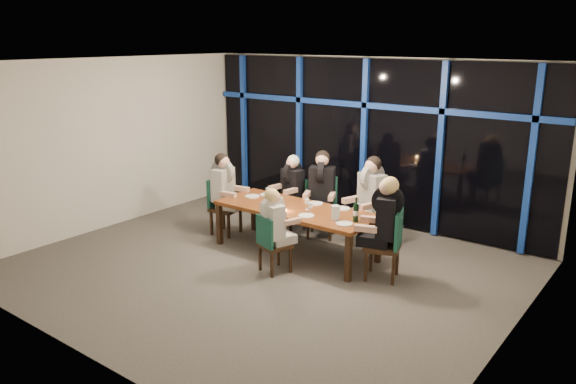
# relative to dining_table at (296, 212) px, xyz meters

# --- Properties ---
(room) EXTENTS (7.04, 7.00, 3.02)m
(room) POSITION_rel_dining_table_xyz_m (0.00, -0.80, 1.34)
(room) COLOR #58544E
(room) RESTS_ON ground
(window_wall) EXTENTS (6.86, 0.43, 2.94)m
(window_wall) POSITION_rel_dining_table_xyz_m (0.01, 2.13, 0.87)
(window_wall) COLOR black
(window_wall) RESTS_ON ground
(dining_table) EXTENTS (2.60, 1.00, 0.75)m
(dining_table) POSITION_rel_dining_table_xyz_m (0.00, 0.00, 0.00)
(dining_table) COLOR brown
(dining_table) RESTS_ON ground
(chair_far_left) EXTENTS (0.49, 0.49, 0.92)m
(chair_far_left) POSITION_rel_dining_table_xyz_m (-0.71, 0.93, -0.17)
(chair_far_left) COLOR black
(chair_far_left) RESTS_ON ground
(chair_far_mid) EXTENTS (0.63, 0.63, 1.02)m
(chair_far_mid) POSITION_rel_dining_table_xyz_m (-0.13, 0.95, -0.11)
(chair_far_mid) COLOR black
(chair_far_mid) RESTS_ON ground
(chair_far_right) EXTENTS (0.61, 0.61, 1.03)m
(chair_far_right) POSITION_rel_dining_table_xyz_m (0.83, 1.00, -0.11)
(chair_far_right) COLOR black
(chair_far_right) RESTS_ON ground
(chair_end_left) EXTENTS (0.51, 0.51, 0.98)m
(chair_end_left) POSITION_rel_dining_table_xyz_m (-1.59, -0.02, -0.14)
(chair_end_left) COLOR black
(chair_end_left) RESTS_ON ground
(chair_end_right) EXTENTS (0.60, 0.60, 1.02)m
(chair_end_right) POSITION_rel_dining_table_xyz_m (1.65, -0.02, -0.11)
(chair_end_right) COLOR black
(chair_end_right) RESTS_ON ground
(chair_near_mid) EXTENTS (0.51, 0.51, 0.87)m
(chair_near_mid) POSITION_rel_dining_table_xyz_m (0.18, -0.85, -0.20)
(chair_near_mid) COLOR black
(chair_near_mid) RESTS_ON ground
(diner_far_left) EXTENTS (0.50, 0.61, 0.90)m
(diner_far_left) POSITION_rel_dining_table_xyz_m (-0.73, 0.85, 0.20)
(diner_far_left) COLOR black
(diner_far_left) RESTS_ON ground
(diner_far_mid) EXTENTS (0.64, 0.70, 1.00)m
(diner_far_mid) POSITION_rel_dining_table_xyz_m (-0.10, 0.87, 0.29)
(diner_far_mid) COLOR black
(diner_far_mid) RESTS_ON ground
(diner_far_right) EXTENTS (0.62, 0.70, 1.01)m
(diner_far_right) POSITION_rel_dining_table_xyz_m (0.80, 0.92, 0.30)
(diner_far_right) COLOR black
(diner_far_right) RESTS_ON ground
(diner_end_left) EXTENTS (0.64, 0.52, 0.95)m
(diner_end_left) POSITION_rel_dining_table_xyz_m (-1.51, -0.01, 0.25)
(diner_end_left) COLOR black
(diner_end_left) RESTS_ON ground
(diner_end_right) EXTENTS (0.70, 0.61, 0.99)m
(diner_end_right) POSITION_rel_dining_table_xyz_m (1.57, -0.05, 0.29)
(diner_end_right) COLOR black
(diner_end_right) RESTS_ON ground
(diner_near_mid) EXTENTS (0.52, 0.59, 0.84)m
(diner_near_mid) POSITION_rel_dining_table_xyz_m (0.20, -0.78, 0.15)
(diner_near_mid) COLOR silver
(diner_near_mid) RESTS_ON ground
(plate_far_left) EXTENTS (0.24, 0.24, 0.01)m
(plate_far_left) POSITION_rel_dining_table_xyz_m (-0.82, 0.29, 0.08)
(plate_far_left) COLOR white
(plate_far_left) RESTS_ON dining_table
(plate_far_mid) EXTENTS (0.24, 0.24, 0.01)m
(plate_far_mid) POSITION_rel_dining_table_xyz_m (0.13, 0.36, 0.08)
(plate_far_mid) COLOR white
(plate_far_mid) RESTS_ON dining_table
(plate_far_right) EXTENTS (0.24, 0.24, 0.01)m
(plate_far_right) POSITION_rel_dining_table_xyz_m (0.62, 0.39, 0.08)
(plate_far_right) COLOR white
(plate_far_right) RESTS_ON dining_table
(plate_end_left) EXTENTS (0.24, 0.24, 0.01)m
(plate_end_left) POSITION_rel_dining_table_xyz_m (-0.95, 0.07, 0.08)
(plate_end_left) COLOR white
(plate_end_left) RESTS_ON dining_table
(plate_end_right) EXTENTS (0.24, 0.24, 0.01)m
(plate_end_right) POSITION_rel_dining_table_xyz_m (1.03, -0.23, 0.08)
(plate_end_right) COLOR white
(plate_end_right) RESTS_ON dining_table
(plate_near_mid) EXTENTS (0.24, 0.24, 0.01)m
(plate_near_mid) POSITION_rel_dining_table_xyz_m (0.38, -0.25, 0.08)
(plate_near_mid) COLOR white
(plate_near_mid) RESTS_ON dining_table
(wine_bottle) EXTENTS (0.08, 0.08, 0.36)m
(wine_bottle) POSITION_rel_dining_table_xyz_m (1.09, -0.02, 0.21)
(wine_bottle) COLOR black
(wine_bottle) RESTS_ON dining_table
(water_pitcher) EXTENTS (0.13, 0.12, 0.22)m
(water_pitcher) POSITION_rel_dining_table_xyz_m (0.82, -0.14, 0.18)
(water_pitcher) COLOR white
(water_pitcher) RESTS_ON dining_table
(tea_light) EXTENTS (0.05, 0.05, 0.03)m
(tea_light) POSITION_rel_dining_table_xyz_m (-0.02, -0.25, 0.08)
(tea_light) COLOR #FFA24C
(tea_light) RESTS_ON dining_table
(wine_glass_a) EXTENTS (0.06, 0.06, 0.16)m
(wine_glass_a) POSITION_rel_dining_table_xyz_m (-0.21, -0.11, 0.19)
(wine_glass_a) COLOR silver
(wine_glass_a) RESTS_ON dining_table
(wine_glass_b) EXTENTS (0.07, 0.07, 0.17)m
(wine_glass_b) POSITION_rel_dining_table_xyz_m (0.20, 0.03, 0.19)
(wine_glass_b) COLOR silver
(wine_glass_b) RESTS_ON dining_table
(wine_glass_c) EXTENTS (0.07, 0.07, 0.17)m
(wine_glass_c) POSITION_rel_dining_table_xyz_m (0.36, -0.11, 0.19)
(wine_glass_c) COLOR silver
(wine_glass_c) RESTS_ON dining_table
(wine_glass_d) EXTENTS (0.07, 0.07, 0.18)m
(wine_glass_d) POSITION_rel_dining_table_xyz_m (-0.67, 0.14, 0.20)
(wine_glass_d) COLOR silver
(wine_glass_d) RESTS_ON dining_table
(wine_glass_e) EXTENTS (0.08, 0.08, 0.19)m
(wine_glass_e) POSITION_rel_dining_table_xyz_m (0.99, 0.20, 0.21)
(wine_glass_e) COLOR white
(wine_glass_e) RESTS_ON dining_table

